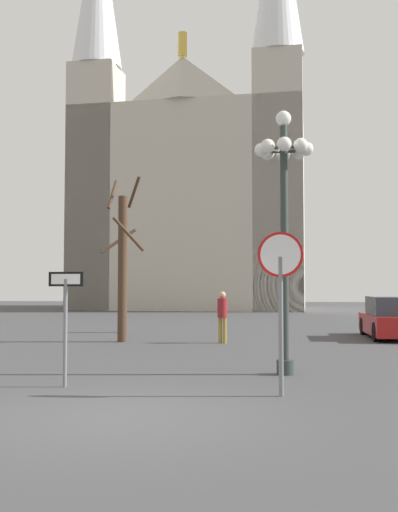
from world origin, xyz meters
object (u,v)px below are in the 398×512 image
(stop_sign, at_px, (281,281))
(one_way_arrow_sign, at_px, (66,312))
(bare_tree, at_px, (123,262))
(pedestrian_walking, at_px, (222,312))
(cathedral, at_px, (193,186))
(pedestrian_standing, at_px, (122,309))
(street_lamp, at_px, (284,198))
(parked_car_near_red, at_px, (394,319))

(stop_sign, height_order, one_way_arrow_sign, stop_sign)
(bare_tree, xyz_separation_m, pedestrian_walking, (3.30, -0.03, -1.61))
(cathedral, distance_m, bare_tree, 28.81)
(stop_sign, height_order, pedestrian_standing, stop_sign)
(cathedral, height_order, street_lamp, cathedral)
(one_way_arrow_sign, bearing_deg, bare_tree, 97.21)
(one_way_arrow_sign, bearing_deg, street_lamp, 26.14)
(cathedral, height_order, pedestrian_standing, cathedral)
(parked_car_near_red, height_order, pedestrian_walking, pedestrian_walking)
(one_way_arrow_sign, relative_size, parked_car_near_red, 0.51)
(street_lamp, distance_m, pedestrian_standing, 12.24)
(stop_sign, relative_size, parked_car_near_red, 0.66)
(street_lamp, xyz_separation_m, pedestrian_standing, (-6.04, 10.28, -2.74))
(pedestrian_standing, bearing_deg, parked_car_near_red, -7.91)
(bare_tree, bearing_deg, one_way_arrow_sign, -82.79)
(pedestrian_standing, bearing_deg, stop_sign, -65.09)
(bare_tree, height_order, pedestrian_standing, bare_tree)
(street_lamp, bearing_deg, bare_tree, 127.91)
(bare_tree, bearing_deg, street_lamp, -52.09)
(pedestrian_walking, bearing_deg, pedestrian_standing, 138.48)
(one_way_arrow_sign, relative_size, pedestrian_walking, 1.26)
(cathedral, height_order, stop_sign, cathedral)
(parked_car_near_red, relative_size, pedestrian_walking, 2.50)
(one_way_arrow_sign, distance_m, pedestrian_walking, 8.80)
(parked_car_near_red, bearing_deg, stop_sign, -110.29)
(bare_tree, height_order, pedestrian_walking, bare_tree)
(stop_sign, distance_m, pedestrian_standing, 14.05)
(stop_sign, xyz_separation_m, pedestrian_standing, (-5.90, 12.71, -0.99))
(one_way_arrow_sign, relative_size, bare_tree, 0.38)
(cathedral, xyz_separation_m, stop_sign, (6.19, -36.82, -8.02))
(street_lamp, relative_size, pedestrian_walking, 3.35)
(cathedral, height_order, parked_car_near_red, cathedral)
(cathedral, distance_m, stop_sign, 38.19)
(bare_tree, relative_size, pedestrian_standing, 3.52)
(one_way_arrow_sign, distance_m, bare_tree, 8.69)
(stop_sign, xyz_separation_m, parked_car_near_red, (4.18, 11.31, -1.24))
(pedestrian_walking, height_order, pedestrian_standing, pedestrian_walking)
(stop_sign, height_order, parked_car_near_red, stop_sign)
(cathedral, relative_size, pedestrian_standing, 21.50)
(one_way_arrow_sign, height_order, pedestrian_standing, one_way_arrow_sign)
(pedestrian_standing, bearing_deg, street_lamp, -59.55)
(one_way_arrow_sign, distance_m, street_lamp, 5.05)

